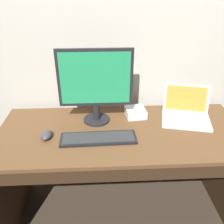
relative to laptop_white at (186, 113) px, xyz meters
name	(u,v)px	position (x,y,z in m)	size (l,w,h in m)	color
ground_plane	(120,210)	(-0.46, -0.14, -0.80)	(14.00, 14.00, 0.00)	#382D23
desk	(122,159)	(-0.46, -0.15, -0.27)	(1.62, 0.69, 0.76)	brown
laptop_white	(186,113)	(0.00, 0.00, 0.00)	(0.38, 0.37, 0.20)	white
external_monitor	(95,84)	(-0.63, -0.01, 0.23)	(0.48, 0.18, 0.51)	black
wired_keyboard	(98,138)	(-0.62, -0.23, -0.03)	(0.47, 0.16, 0.02)	black
computer_mouse	(46,135)	(-0.94, -0.20, -0.02)	(0.07, 0.10, 0.04)	#38383D
external_drive_box	(135,112)	(-0.35, 0.06, -0.02)	(0.14, 0.15, 0.05)	silver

